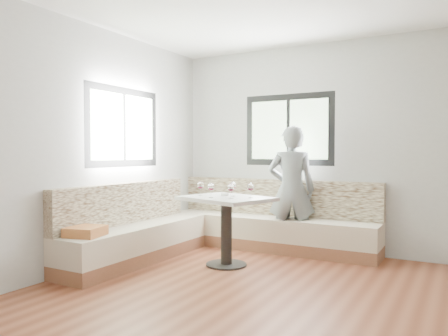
{
  "coord_description": "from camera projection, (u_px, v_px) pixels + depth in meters",
  "views": [
    {
      "loc": [
        1.29,
        -3.28,
        1.33
      ],
      "look_at": [
        -1.26,
        1.28,
        1.15
      ],
      "focal_mm": 35.0,
      "sensor_mm": 36.0,
      "label": 1
    }
  ],
  "objects": [
    {
      "name": "wine_glass_d",
      "position": [
        233.0,
        186.0,
        5.17
      ],
      "size": [
        0.08,
        0.08,
        0.17
      ],
      "color": "white",
      "rests_on": "table"
    },
    {
      "name": "wine_glass_a",
      "position": [
        201.0,
        186.0,
        5.24
      ],
      "size": [
        0.08,
        0.08,
        0.17
      ],
      "color": "white",
      "rests_on": "table"
    },
    {
      "name": "wine_glass_e",
      "position": [
        250.0,
        187.0,
        4.97
      ],
      "size": [
        0.08,
        0.08,
        0.17
      ],
      "color": "white",
      "rests_on": "table"
    },
    {
      "name": "room",
      "position": [
        278.0,
        143.0,
        3.6
      ],
      "size": [
        5.01,
        5.01,
        2.81
      ],
      "color": "brown",
      "rests_on": "ground"
    },
    {
      "name": "wine_glass_c",
      "position": [
        231.0,
        188.0,
        4.9
      ],
      "size": [
        0.08,
        0.08,
        0.17
      ],
      "color": "white",
      "rests_on": "table"
    },
    {
      "name": "banquette",
      "position": [
        215.0,
        229.0,
        5.72
      ],
      "size": [
        2.9,
        2.8,
        0.95
      ],
      "color": "brown",
      "rests_on": "ground"
    },
    {
      "name": "table",
      "position": [
        226.0,
        214.0,
        5.12
      ],
      "size": [
        1.17,
        1.02,
        0.81
      ],
      "rotation": [
        0.0,
        0.0,
        -0.29
      ],
      "color": "black",
      "rests_on": "ground"
    },
    {
      "name": "olive_ramekin",
      "position": [
        225.0,
        194.0,
        5.22
      ],
      "size": [
        0.09,
        0.09,
        0.04
      ],
      "color": "white",
      "rests_on": "table"
    },
    {
      "name": "person",
      "position": [
        291.0,
        190.0,
        5.76
      ],
      "size": [
        0.71,
        0.58,
        1.68
      ],
      "primitive_type": "imported",
      "rotation": [
        0.0,
        0.0,
        3.48
      ],
      "color": "slate",
      "rests_on": "ground"
    },
    {
      "name": "wine_glass_b",
      "position": [
        211.0,
        187.0,
        4.99
      ],
      "size": [
        0.08,
        0.08,
        0.17
      ],
      "color": "white",
      "rests_on": "table"
    }
  ]
}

